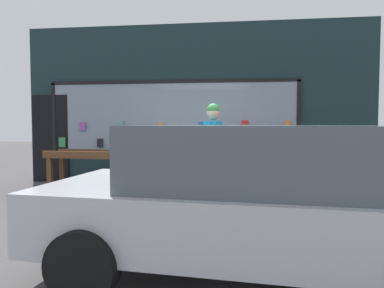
{
  "coord_description": "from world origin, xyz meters",
  "views": [
    {
      "loc": [
        1.13,
        -6.19,
        1.44
      ],
      "look_at": [
        0.18,
        0.68,
        1.04
      ],
      "focal_mm": 35.0,
      "sensor_mm": 36.0,
      "label": 1
    }
  ],
  "objects_px": {
    "display_table_left": "(110,159)",
    "parked_car": "(256,198)",
    "display_table_right": "(263,159)",
    "sandwich_board_sign": "(379,176)",
    "person_browsing": "(213,144)",
    "small_dog": "(182,190)"
  },
  "relations": [
    {
      "from": "display_table_left",
      "to": "parked_car",
      "type": "height_order",
      "value": "parked_car"
    },
    {
      "from": "display_table_left",
      "to": "parked_car",
      "type": "relative_size",
      "value": 0.62
    },
    {
      "from": "display_table_left",
      "to": "parked_car",
      "type": "bearing_deg",
      "value": -52.76
    },
    {
      "from": "parked_car",
      "to": "display_table_right",
      "type": "bearing_deg",
      "value": 91.22
    },
    {
      "from": "sandwich_board_sign",
      "to": "parked_car",
      "type": "distance_m",
      "value": 4.36
    },
    {
      "from": "person_browsing",
      "to": "sandwich_board_sign",
      "type": "xyz_separation_m",
      "value": [
        2.98,
        0.56,
        -0.58
      ]
    },
    {
      "from": "display_table_right",
      "to": "sandwich_board_sign",
      "type": "bearing_deg",
      "value": 2.15
    },
    {
      "from": "display_table_right",
      "to": "small_dog",
      "type": "xyz_separation_m",
      "value": [
        -1.42,
        -0.69,
        -0.49
      ]
    },
    {
      "from": "small_dog",
      "to": "sandwich_board_sign",
      "type": "xyz_separation_m",
      "value": [
        3.51,
        0.77,
        0.21
      ]
    },
    {
      "from": "person_browsing",
      "to": "small_dog",
      "type": "relative_size",
      "value": 3.26
    },
    {
      "from": "display_table_left",
      "to": "display_table_right",
      "type": "height_order",
      "value": "display_table_right"
    },
    {
      "from": "sandwich_board_sign",
      "to": "display_table_left",
      "type": "bearing_deg",
      "value": 162.63
    },
    {
      "from": "display_table_left",
      "to": "small_dog",
      "type": "bearing_deg",
      "value": -23.95
    },
    {
      "from": "display_table_left",
      "to": "sandwich_board_sign",
      "type": "distance_m",
      "value": 5.06
    },
    {
      "from": "small_dog",
      "to": "display_table_left",
      "type": "bearing_deg",
      "value": 96.29
    },
    {
      "from": "person_browsing",
      "to": "parked_car",
      "type": "relative_size",
      "value": 0.43
    },
    {
      "from": "sandwich_board_sign",
      "to": "parked_car",
      "type": "height_order",
      "value": "parked_car"
    },
    {
      "from": "person_browsing",
      "to": "parked_car",
      "type": "height_order",
      "value": "person_browsing"
    },
    {
      "from": "display_table_left",
      "to": "sandwich_board_sign",
      "type": "relative_size",
      "value": 2.78
    },
    {
      "from": "person_browsing",
      "to": "small_dog",
      "type": "distance_m",
      "value": 0.98
    },
    {
      "from": "display_table_left",
      "to": "display_table_right",
      "type": "relative_size",
      "value": 1.0
    },
    {
      "from": "sandwich_board_sign",
      "to": "parked_car",
      "type": "relative_size",
      "value": 0.22
    }
  ]
}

